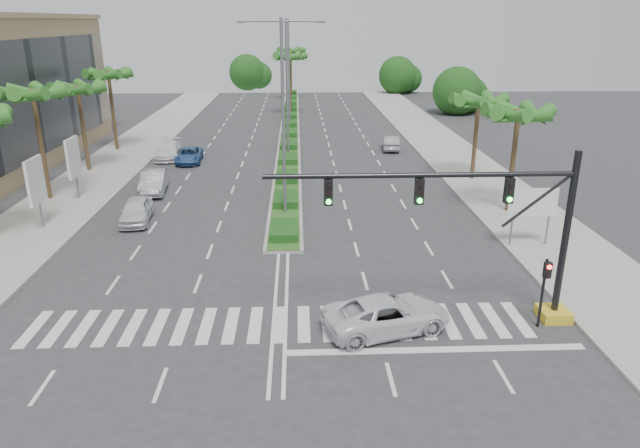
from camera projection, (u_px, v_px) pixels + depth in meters
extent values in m
plane|color=#333335|center=(280.00, 324.00, 23.56)|extent=(160.00, 160.00, 0.00)
cube|color=gray|center=(488.00, 186.00, 42.92)|extent=(6.00, 120.00, 0.15)
cube|color=gray|center=(79.00, 191.00, 41.77)|extent=(6.00, 120.00, 0.15)
cube|color=gray|center=(290.00, 128.00, 65.85)|extent=(2.20, 75.00, 0.20)
cube|color=#2B531C|center=(290.00, 127.00, 65.81)|extent=(1.80, 75.00, 0.04)
cube|color=gold|center=(553.00, 314.00, 23.92)|extent=(1.20, 1.20, 0.45)
cylinder|color=black|center=(566.00, 237.00, 22.75)|extent=(0.28, 0.28, 7.00)
cylinder|color=black|center=(420.00, 175.00, 21.64)|extent=(12.00, 0.20, 0.20)
cylinder|color=black|center=(536.00, 201.00, 22.19)|extent=(2.53, 0.12, 2.15)
cube|color=black|center=(509.00, 191.00, 21.99)|extent=(0.32, 0.24, 1.00)
cylinder|color=#19E533|center=(510.00, 200.00, 21.97)|extent=(0.20, 0.06, 0.20)
cube|color=black|center=(419.00, 192.00, 21.86)|extent=(0.32, 0.24, 1.00)
cylinder|color=#19E533|center=(420.00, 201.00, 21.84)|extent=(0.20, 0.06, 0.20)
cube|color=black|center=(329.00, 193.00, 21.73)|extent=(0.32, 0.24, 1.00)
cylinder|color=#19E533|center=(329.00, 202.00, 21.70)|extent=(0.20, 0.06, 0.20)
cylinder|color=black|center=(542.00, 293.00, 22.89)|extent=(0.12, 0.12, 3.00)
cube|color=black|center=(547.00, 270.00, 22.38)|extent=(0.28, 0.22, 0.65)
cylinder|color=red|center=(549.00, 267.00, 22.20)|extent=(0.18, 0.05, 0.18)
cylinder|color=slate|center=(512.00, 223.00, 31.09)|extent=(0.10, 0.10, 2.80)
cylinder|color=slate|center=(548.00, 223.00, 31.16)|extent=(0.10, 0.10, 2.80)
cube|color=#0C6638|center=(533.00, 202.00, 30.72)|extent=(2.60, 0.08, 1.50)
cube|color=white|center=(533.00, 202.00, 30.67)|extent=(2.70, 0.02, 1.60)
cylinder|color=slate|center=(40.00, 207.00, 33.82)|extent=(0.12, 0.12, 2.80)
cube|color=white|center=(35.00, 181.00, 33.28)|extent=(0.18, 2.10, 2.70)
cube|color=#D8594C|center=(35.00, 181.00, 33.28)|extent=(0.12, 2.00, 2.60)
cylinder|color=slate|center=(77.00, 180.00, 39.47)|extent=(0.12, 0.12, 2.80)
cube|color=white|center=(73.00, 158.00, 38.93)|extent=(0.18, 2.10, 2.70)
cube|color=#D8594C|center=(73.00, 158.00, 38.93)|extent=(0.12, 2.00, 2.60)
cylinder|color=brown|center=(42.00, 148.00, 38.61)|extent=(0.32, 0.32, 7.40)
sphere|color=brown|center=(33.00, 94.00, 37.40)|extent=(0.70, 0.70, 0.70)
cone|color=#226B22|center=(50.00, 95.00, 37.47)|extent=(0.90, 3.62, 1.50)
cone|color=#226B22|center=(49.00, 94.00, 38.27)|extent=(3.39, 2.96, 1.50)
cone|color=#226B22|center=(36.00, 93.00, 38.43)|extent=(3.73, 1.68, 1.50)
cone|color=#226B22|center=(21.00, 94.00, 37.84)|extent=(2.38, 3.65, 1.50)
cone|color=#226B22|center=(14.00, 96.00, 36.95)|extent=(2.38, 3.65, 1.50)
cone|color=#226B22|center=(22.00, 97.00, 36.41)|extent=(3.73, 1.68, 1.50)
cone|color=#226B22|center=(38.00, 97.00, 36.65)|extent=(3.39, 2.96, 1.50)
cylinder|color=brown|center=(84.00, 131.00, 46.24)|extent=(0.32, 0.32, 6.80)
sphere|color=brown|center=(78.00, 89.00, 45.13)|extent=(0.70, 0.70, 0.70)
cone|color=#226B22|center=(92.00, 90.00, 45.20)|extent=(0.90, 3.62, 1.50)
cone|color=#226B22|center=(90.00, 89.00, 45.99)|extent=(3.39, 2.96, 1.50)
cone|color=#226B22|center=(80.00, 89.00, 46.16)|extent=(3.73, 1.68, 1.50)
cone|color=#226B22|center=(68.00, 90.00, 45.57)|extent=(2.38, 3.65, 1.50)
cone|color=#226B22|center=(63.00, 91.00, 44.67)|extent=(2.38, 3.65, 1.50)
cone|color=#226B22|center=(70.00, 92.00, 44.14)|extent=(3.73, 1.68, 1.50)
cone|color=#226B22|center=(83.00, 92.00, 44.38)|extent=(3.39, 2.96, 1.50)
cylinder|color=brown|center=(113.00, 113.00, 53.70)|extent=(0.32, 0.32, 7.20)
sphere|color=brown|center=(108.00, 75.00, 52.52)|extent=(0.70, 0.70, 0.70)
cone|color=#226B22|center=(121.00, 76.00, 52.59)|extent=(0.90, 3.62, 1.50)
cone|color=#226B22|center=(119.00, 75.00, 53.38)|extent=(3.39, 2.96, 1.50)
cone|color=#226B22|center=(109.00, 75.00, 53.55)|extent=(3.73, 1.68, 1.50)
cone|color=#226B22|center=(99.00, 75.00, 52.96)|extent=(2.38, 3.65, 1.50)
cone|color=#226B22|center=(96.00, 76.00, 52.06)|extent=(2.38, 3.65, 1.50)
cone|color=#226B22|center=(102.00, 77.00, 51.53)|extent=(3.73, 1.68, 1.50)
cone|color=#226B22|center=(113.00, 77.00, 51.77)|extent=(3.39, 2.96, 1.50)
cylinder|color=brown|center=(513.00, 164.00, 36.18)|extent=(0.32, 0.32, 6.50)
sphere|color=brown|center=(518.00, 114.00, 35.12)|extent=(0.70, 0.70, 0.70)
cone|color=#226B22|center=(536.00, 115.00, 35.19)|extent=(0.90, 3.62, 1.50)
cone|color=#226B22|center=(524.00, 113.00, 35.99)|extent=(3.39, 2.96, 1.50)
cone|color=#226B22|center=(508.00, 113.00, 36.15)|extent=(3.73, 1.68, 1.50)
cone|color=#226B22|center=(500.00, 114.00, 35.56)|extent=(2.38, 3.65, 1.50)
cone|color=#226B22|center=(505.00, 117.00, 34.66)|extent=(2.38, 3.65, 1.50)
cone|color=#226B22|center=(521.00, 118.00, 34.13)|extent=(3.73, 1.68, 1.50)
cone|color=#226B22|center=(535.00, 118.00, 34.37)|extent=(3.39, 2.96, 1.50)
cylinder|color=brown|center=(475.00, 141.00, 43.76)|extent=(0.32, 0.32, 6.20)
sphere|color=brown|center=(479.00, 101.00, 42.74)|extent=(0.70, 0.70, 0.70)
cone|color=#226B22|center=(493.00, 103.00, 42.82)|extent=(0.90, 3.62, 1.50)
cone|color=#226B22|center=(484.00, 101.00, 43.61)|extent=(3.39, 2.96, 1.50)
cone|color=#226B22|center=(471.00, 101.00, 43.78)|extent=(3.73, 1.68, 1.50)
cone|color=#226B22|center=(464.00, 102.00, 43.19)|extent=(2.38, 3.65, 1.50)
cone|color=#226B22|center=(467.00, 104.00, 42.29)|extent=(2.38, 3.65, 1.50)
cone|color=#226B22|center=(480.00, 105.00, 41.76)|extent=(3.73, 1.68, 1.50)
cone|color=#226B22|center=(491.00, 104.00, 41.99)|extent=(3.39, 2.96, 1.50)
cylinder|color=brown|center=(290.00, 86.00, 74.02)|extent=(0.32, 0.32, 7.50)
sphere|color=brown|center=(290.00, 57.00, 72.79)|extent=(0.70, 0.70, 0.70)
cone|color=#226B22|center=(298.00, 58.00, 72.87)|extent=(0.90, 3.62, 1.50)
cone|color=#226B22|center=(295.00, 57.00, 73.66)|extent=(3.39, 2.96, 1.50)
cone|color=#226B22|center=(288.00, 57.00, 73.83)|extent=(3.73, 1.68, 1.50)
cone|color=#226B22|center=(282.00, 58.00, 73.24)|extent=(2.38, 3.65, 1.50)
cone|color=#226B22|center=(282.00, 58.00, 72.34)|extent=(2.38, 3.65, 1.50)
cone|color=#226B22|center=(288.00, 58.00, 71.81)|extent=(3.73, 1.68, 1.50)
cone|color=#226B22|center=(295.00, 58.00, 72.04)|extent=(3.39, 2.96, 1.50)
cylinder|color=brown|center=(291.00, 76.00, 88.13)|extent=(0.32, 0.32, 7.50)
sphere|color=brown|center=(291.00, 51.00, 86.90)|extent=(0.70, 0.70, 0.70)
cone|color=#226B22|center=(298.00, 52.00, 86.98)|extent=(0.90, 3.62, 1.50)
cone|color=#226B22|center=(295.00, 51.00, 87.77)|extent=(3.39, 2.96, 1.50)
cone|color=#226B22|center=(289.00, 51.00, 87.93)|extent=(3.73, 1.68, 1.50)
cone|color=#226B22|center=(284.00, 52.00, 87.35)|extent=(2.38, 3.65, 1.50)
cone|color=#226B22|center=(284.00, 52.00, 86.45)|extent=(2.38, 3.65, 1.50)
cone|color=#226B22|center=(289.00, 52.00, 85.92)|extent=(3.73, 1.68, 1.50)
cone|color=#226B22|center=(295.00, 52.00, 86.15)|extent=(3.39, 2.96, 1.50)
cylinder|color=slate|center=(283.00, 122.00, 34.70)|extent=(0.20, 0.20, 12.00)
cylinder|color=slate|center=(260.00, 21.00, 32.70)|extent=(2.40, 0.10, 0.10)
cylinder|color=slate|center=(302.00, 21.00, 32.79)|extent=(2.40, 0.10, 0.10)
cube|color=slate|center=(241.00, 22.00, 32.67)|extent=(0.50, 0.25, 0.12)
cube|color=slate|center=(321.00, 22.00, 32.85)|extent=(0.50, 0.25, 0.12)
cylinder|color=slate|center=(287.00, 91.00, 49.75)|extent=(0.20, 0.20, 12.00)
cylinder|color=slate|center=(271.00, 21.00, 47.75)|extent=(2.40, 0.10, 0.10)
cylinder|color=slate|center=(300.00, 21.00, 47.84)|extent=(2.40, 0.10, 0.10)
cube|color=slate|center=(258.00, 21.00, 47.72)|extent=(0.50, 0.25, 0.12)
cube|color=slate|center=(313.00, 21.00, 47.90)|extent=(0.50, 0.25, 0.12)
cylinder|color=slate|center=(289.00, 75.00, 64.80)|extent=(0.20, 0.20, 12.00)
cylinder|color=slate|center=(277.00, 21.00, 62.80)|extent=(2.40, 0.10, 0.10)
cylinder|color=slate|center=(299.00, 21.00, 62.89)|extent=(2.40, 0.10, 0.10)
cube|color=slate|center=(267.00, 21.00, 62.77)|extent=(0.50, 0.25, 0.12)
cube|color=slate|center=(309.00, 21.00, 62.95)|extent=(0.50, 0.25, 0.12)
imported|color=silver|center=(136.00, 211.00, 35.29)|extent=(2.16, 4.44, 1.46)
imported|color=#B0B1B5|center=(154.00, 182.00, 41.39)|extent=(2.14, 4.90, 1.57)
imported|color=#315B97|center=(189.00, 155.00, 50.14)|extent=(2.34, 4.67, 1.27)
imported|color=white|center=(168.00, 150.00, 51.57)|extent=(2.44, 5.28, 1.49)
imported|color=white|center=(387.00, 314.00, 22.89)|extent=(5.63, 3.74, 1.44)
imported|color=#A0A0A5|center=(391.00, 142.00, 55.06)|extent=(1.96, 4.40, 1.41)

